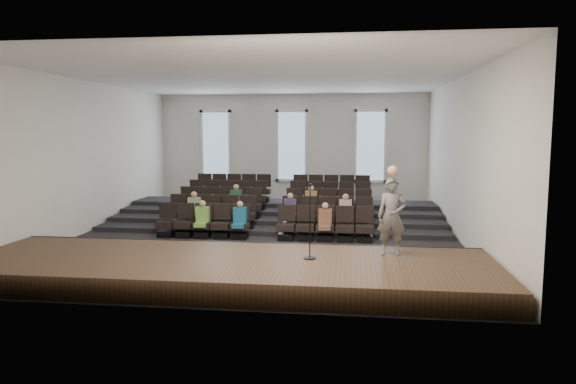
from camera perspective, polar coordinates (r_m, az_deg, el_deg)
The scene contains 14 objects.
ground at distance 16.59m, azimuth -2.44°, elevation -4.86°, with size 14.00×14.00×0.00m, color black.
ceiling at distance 16.35m, azimuth -2.53°, elevation 12.62°, with size 12.00×14.00×0.02m, color white.
wall_back at distance 23.22m, azimuth 0.43°, elevation 4.66°, with size 12.00×0.04×5.00m, color white.
wall_front at distance 9.45m, azimuth -9.66°, elevation 1.64°, with size 12.00×0.04×5.00m, color white.
wall_left at distance 18.28m, azimuth -21.47°, elevation 3.66°, with size 0.04×14.00×5.00m, color white.
wall_right at distance 16.38m, azimuth 18.79°, elevation 3.47°, with size 0.04×14.00×5.00m, color white.
stage at distance 11.67m, azimuth -6.69°, elevation -8.59°, with size 11.80×3.60×0.50m, color #432F1D.
stage_lip at distance 13.34m, azimuth -4.86°, elevation -6.63°, with size 11.80×0.06×0.52m, color black.
risers at distance 19.64m, azimuth -0.90°, elevation -2.47°, with size 11.80×4.80×0.60m.
seating_rows at distance 17.97m, azimuth -1.63°, elevation -1.76°, with size 6.80×4.70×1.67m.
windows at distance 23.15m, azimuth 0.41°, elevation 5.15°, with size 8.44×0.10×3.24m.
audience at distance 16.76m, azimuth -2.27°, elevation -1.92°, with size 5.45×2.64×1.10m.
speaker at distance 12.01m, azimuth 11.46°, elevation -2.68°, with size 0.65×0.43×1.78m, color #5C5A57.
mic_stand at distance 11.46m, azimuth 2.45°, elevation -4.96°, with size 0.28×0.28×1.70m.
Camera 1 is at (2.73, -16.03, 3.31)m, focal length 32.00 mm.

